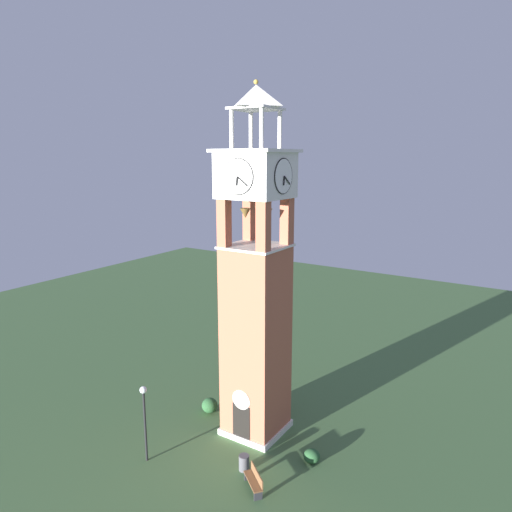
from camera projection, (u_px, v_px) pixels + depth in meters
The scene contains 7 objects.
ground at pixel (256, 430), 26.68m from camera, with size 80.00×80.00×0.00m, color #476B3D.
clock_tower at pixel (256, 299), 25.05m from camera, with size 3.53×3.53×19.01m.
park_bench at pixel (254, 480), 21.80m from camera, with size 1.53×1.34×0.95m.
lamp_post at pixel (144, 410), 23.39m from camera, with size 0.36×0.36×4.13m.
trash_bin at pixel (244, 463), 23.16m from camera, with size 0.52×0.52×0.80m, color #4C4C51.
shrub_near_entry at pixel (312, 456), 23.77m from camera, with size 0.84×0.84×0.68m, color #28562D.
shrub_left_of_tower at pixel (210, 405), 28.43m from camera, with size 0.97×0.97×0.89m, color #28562D.
Camera 1 is at (12.95, -20.25, 15.27)m, focal length 32.70 mm.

